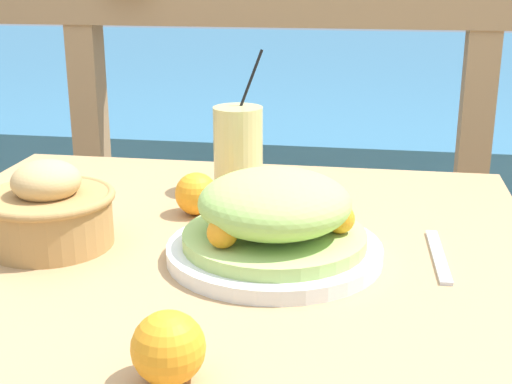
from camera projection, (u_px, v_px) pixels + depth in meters
The scene contains 9 objects.
patio_table at pixel (206, 316), 1.04m from camera, with size 0.94×0.87×0.76m.
railing_fence at pixel (274, 124), 1.67m from camera, with size 2.80×0.08×1.09m.
sea_backdrop at pixel (333, 113), 4.16m from camera, with size 12.00×4.00×0.60m.
salad_plate at pixel (275, 222), 0.95m from camera, with size 0.29×0.29×0.12m.
drink_glass at pixel (241, 149), 1.23m from camera, with size 0.09×0.09×0.24m.
bread_basket at pixel (49, 211), 0.99m from camera, with size 0.19×0.19×0.12m.
fork at pixel (438, 256), 0.96m from camera, with size 0.02×0.18×0.00m.
orange_near_basket at pixel (196, 194), 1.12m from camera, with size 0.07×0.07×0.07m.
orange_near_glass at pixel (168, 348), 0.67m from camera, with size 0.07×0.07×0.07m.
Camera 1 is at (0.22, -0.91, 1.14)m, focal length 50.00 mm.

